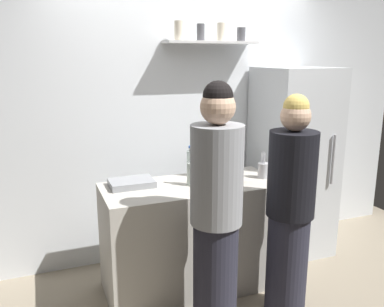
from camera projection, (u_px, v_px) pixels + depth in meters
name	position (u px, v px, depth m)	size (l,w,h in m)	color
back_wall_assembly	(185.00, 118.00, 3.80)	(4.80, 0.32, 2.60)	white
refrigerator	(293.00, 162.00, 3.87)	(0.65, 0.69, 1.77)	silver
counter	(192.00, 236.00, 3.29)	(1.41, 0.61, 0.89)	#B7B2A8
baking_pan	(132.00, 183.00, 3.14)	(0.34, 0.24, 0.05)	gray
utensil_holder	(263.00, 170.00, 3.35)	(0.09, 0.09, 0.22)	#B2B2B7
wine_bottle_amber_glass	(237.00, 167.00, 3.22)	(0.08, 0.08, 0.32)	#472814
wine_bottle_pale_glass	(192.00, 172.00, 3.14)	(0.07, 0.07, 0.28)	#B2BFB2
water_bottle_plastic	(191.00, 162.00, 3.40)	(0.08, 0.08, 0.26)	silver
person_grey_hoodie	(216.00, 216.00, 2.63)	(0.34, 0.34, 1.73)	#262633
person_blonde	(290.00, 210.00, 2.88)	(0.34, 0.34, 1.63)	#262633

